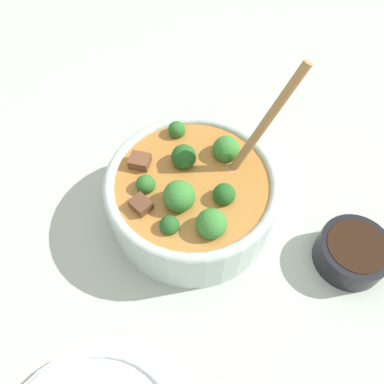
{
  "coord_description": "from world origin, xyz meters",
  "views": [
    {
      "loc": [
        0.27,
        0.13,
        0.51
      ],
      "look_at": [
        0.0,
        0.0,
        0.06
      ],
      "focal_mm": 35.0,
      "sensor_mm": 36.0,
      "label": 1
    }
  ],
  "objects": [
    {
      "name": "ground_plane",
      "position": [
        0.0,
        0.0,
        0.0
      ],
      "size": [
        4.0,
        4.0,
        0.0
      ],
      "primitive_type": "plane",
      "color": "#ADBCAD"
    },
    {
      "name": "stew_bowl",
      "position": [
        0.0,
        0.0,
        0.05
      ],
      "size": [
        0.25,
        0.25,
        0.25
      ],
      "color": "#B2C6BC",
      "rests_on": "ground_plane"
    },
    {
      "name": "condiment_bowl",
      "position": [
        -0.03,
        0.24,
        0.03
      ],
      "size": [
        0.1,
        0.1,
        0.05
      ],
      "color": "black",
      "rests_on": "ground_plane"
    }
  ]
}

